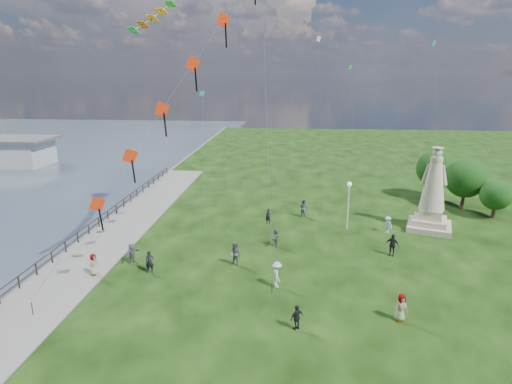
# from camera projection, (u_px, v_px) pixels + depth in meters

# --- Properties ---
(waterfront) EXTENTS (200.00, 200.00, 1.51)m
(waterfront) POSITION_uv_depth(u_px,v_px,m) (85.00, 250.00, 35.16)
(waterfront) COLOR #374752
(waterfront) RESTS_ON ground
(statue) EXTENTS (4.74, 4.74, 7.65)m
(statue) POSITION_uv_depth(u_px,v_px,m) (432.00, 199.00, 38.85)
(statue) COLOR beige
(statue) RESTS_ON ground
(lamppost) EXTENTS (0.42, 0.42, 4.50)m
(lamppost) POSITION_uv_depth(u_px,v_px,m) (349.00, 195.00, 38.83)
(lamppost) COLOR silver
(lamppost) RESTS_ON ground
(tree_row) EXTENTS (7.44, 10.31, 5.66)m
(tree_row) POSITION_uv_depth(u_px,v_px,m) (456.00, 176.00, 45.92)
(tree_row) COLOR #382314
(tree_row) RESTS_ON ground
(person_0) EXTENTS (0.69, 0.53, 1.67)m
(person_0) POSITION_uv_depth(u_px,v_px,m) (150.00, 262.00, 30.77)
(person_0) COLOR black
(person_0) RESTS_ON ground
(person_1) EXTENTS (1.05, 0.89, 1.85)m
(person_1) POSITION_uv_depth(u_px,v_px,m) (235.00, 254.00, 31.88)
(person_1) COLOR #595960
(person_1) RESTS_ON ground
(person_2) EXTENTS (0.90, 1.28, 1.80)m
(person_2) POSITION_uv_depth(u_px,v_px,m) (277.00, 275.00, 28.71)
(person_2) COLOR silver
(person_2) RESTS_ON ground
(person_3) EXTENTS (0.97, 0.91, 1.50)m
(person_3) POSITION_uv_depth(u_px,v_px,m) (297.00, 317.00, 23.93)
(person_3) COLOR black
(person_3) RESTS_ON ground
(person_4) EXTENTS (0.95, 0.75, 1.70)m
(person_4) POSITION_uv_depth(u_px,v_px,m) (401.00, 308.00, 24.75)
(person_4) COLOR #595960
(person_4) RESTS_ON ground
(person_5) EXTENTS (1.15, 1.58, 1.57)m
(person_5) POSITION_uv_depth(u_px,v_px,m) (132.00, 253.00, 32.38)
(person_5) COLOR #595960
(person_5) RESTS_ON ground
(person_6) EXTENTS (0.61, 0.46, 1.50)m
(person_6) POSITION_uv_depth(u_px,v_px,m) (268.00, 216.00, 40.80)
(person_6) COLOR black
(person_6) RESTS_ON ground
(person_7) EXTENTS (1.02, 0.94, 1.79)m
(person_7) POSITION_uv_depth(u_px,v_px,m) (303.00, 208.00, 42.91)
(person_7) COLOR #595960
(person_7) RESTS_ON ground
(person_8) EXTENTS (1.07, 1.08, 1.55)m
(person_8) POSITION_uv_depth(u_px,v_px,m) (387.00, 225.00, 38.52)
(person_8) COLOR silver
(person_8) RESTS_ON ground
(person_9) EXTENTS (1.17, 0.94, 1.78)m
(person_9) POSITION_uv_depth(u_px,v_px,m) (392.00, 245.00, 33.71)
(person_9) COLOR black
(person_9) RESTS_ON ground
(person_10) EXTENTS (0.68, 0.88, 1.58)m
(person_10) POSITION_uv_depth(u_px,v_px,m) (94.00, 266.00, 30.28)
(person_10) COLOR #595960
(person_10) RESTS_ON ground
(person_11) EXTENTS (0.82, 1.53, 1.57)m
(person_11) POSITION_uv_depth(u_px,v_px,m) (276.00, 237.00, 35.50)
(person_11) COLOR #595960
(person_11) RESTS_ON ground
(red_kite_train) EXTENTS (12.73, 9.35, 20.48)m
(red_kite_train) POSITION_uv_depth(u_px,v_px,m) (175.00, 94.00, 26.72)
(red_kite_train) COLOR black
(red_kite_train) RESTS_ON ground
(small_kites) EXTENTS (23.13, 17.53, 23.80)m
(small_kites) POSITION_uv_depth(u_px,v_px,m) (335.00, 69.00, 44.02)
(small_kites) COLOR teal
(small_kites) RESTS_ON ground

